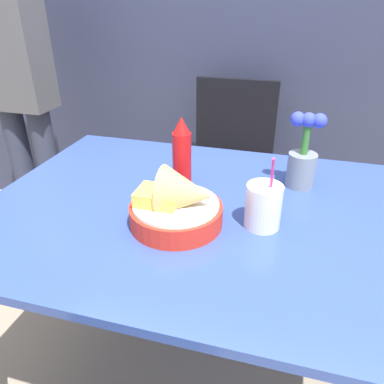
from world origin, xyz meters
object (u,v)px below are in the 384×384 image
object	(u,v)px
food_basket	(179,205)
person_standing	(16,77)
chair_far_window	(231,160)
drink_cup	(263,207)
ketchup_bottle	(182,153)
flower_vase	(303,158)

from	to	relation	value
food_basket	person_standing	distance (m)	1.30
chair_far_window	drink_cup	world-z (taller)	drink_cup
ketchup_bottle	chair_far_window	bearing A→B (deg)	87.71
chair_far_window	flower_vase	xyz separation A→B (m)	(0.32, -0.64, 0.31)
food_basket	person_standing	world-z (taller)	person_standing
chair_far_window	food_basket	distance (m)	0.99
chair_far_window	drink_cup	xyz separation A→B (m)	(0.24, -0.90, 0.27)
food_basket	flower_vase	world-z (taller)	flower_vase
chair_far_window	person_standing	size ratio (longest dim) A/B	0.57
ketchup_bottle	drink_cup	bearing A→B (deg)	-32.45
person_standing	food_basket	bearing A→B (deg)	-35.76
flower_vase	person_standing	bearing A→B (deg)	161.68
person_standing	ketchup_bottle	bearing A→B (deg)	-28.43
ketchup_bottle	person_standing	xyz separation A→B (m)	(-0.99, 0.54, 0.07)
flower_vase	person_standing	xyz separation A→B (m)	(-1.34, 0.44, 0.08)
person_standing	drink_cup	bearing A→B (deg)	-29.31
ketchup_bottle	person_standing	distance (m)	1.13
ketchup_bottle	flower_vase	xyz separation A→B (m)	(0.35, 0.09, -0.01)
flower_vase	person_standing	world-z (taller)	person_standing
ketchup_bottle	person_standing	world-z (taller)	person_standing
food_basket	ketchup_bottle	size ratio (longest dim) A/B	1.10
chair_far_window	food_basket	bearing A→B (deg)	-88.21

